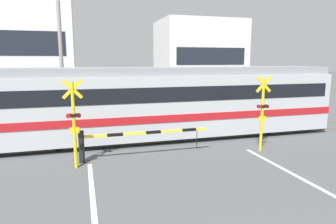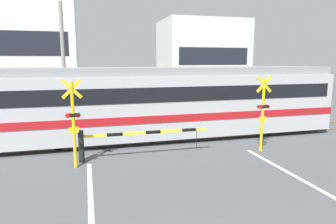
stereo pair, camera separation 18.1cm
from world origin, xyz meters
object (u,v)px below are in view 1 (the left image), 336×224
object	(u,v)px
crossing_signal_left	(74,120)
pedestrian	(135,106)
crossing_barrier_far	(180,111)
crossing_signal_right	(262,110)
commuter_train	(169,101)
crossing_barrier_near	(120,139)

from	to	relation	value
crossing_signal_left	pedestrian	distance (m)	8.08
crossing_barrier_far	crossing_signal_right	bearing A→B (deg)	-74.48
commuter_train	crossing_barrier_near	xyz separation A→B (m)	(-2.66, -2.55, -1.01)
crossing_signal_right	commuter_train	bearing A→B (deg)	134.36
crossing_barrier_near	crossing_barrier_far	xyz separation A→B (m)	(4.08, 5.21, 0.00)
crossing_barrier_far	crossing_barrier_near	bearing A→B (deg)	-128.10
commuter_train	crossing_barrier_far	bearing A→B (deg)	61.88
crossing_barrier_near	crossing_signal_left	world-z (taller)	crossing_signal_left
crossing_barrier_near	crossing_signal_right	distance (m)	5.77
commuter_train	pedestrian	world-z (taller)	commuter_train
crossing_barrier_far	crossing_signal_right	size ratio (longest dim) A/B	1.61
commuter_train	crossing_signal_left	world-z (taller)	commuter_train
pedestrian	crossing_barrier_far	bearing A→B (deg)	-34.09
crossing_barrier_far	pedestrian	distance (m)	2.85
crossing_signal_right	crossing_barrier_far	bearing A→B (deg)	105.52
crossing_barrier_near	crossing_signal_left	distance (m)	1.91
crossing_barrier_near	pedestrian	xyz separation A→B (m)	(1.73, 6.80, 0.14)
crossing_signal_right	crossing_signal_left	bearing A→B (deg)	180.00
crossing_signal_left	crossing_signal_right	size ratio (longest dim) A/B	1.00
commuter_train	crossing_signal_left	size ratio (longest dim) A/B	5.24
crossing_signal_right	pedestrian	distance (m)	8.36
crossing_barrier_far	crossing_signal_left	size ratio (longest dim) A/B	1.61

